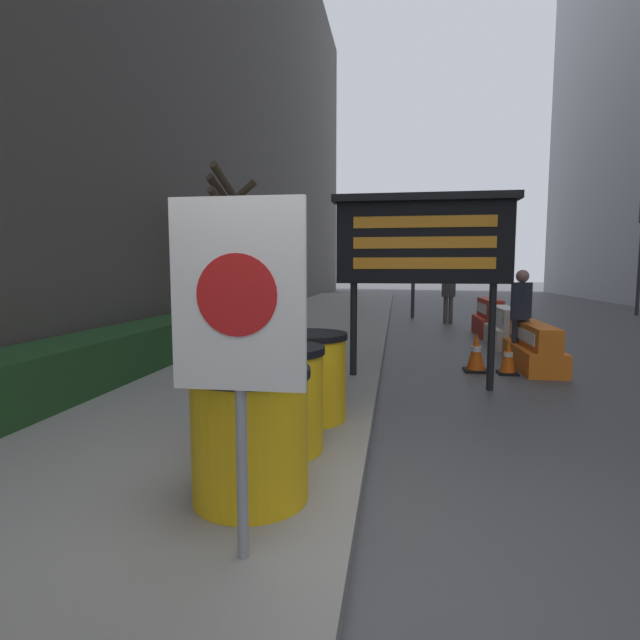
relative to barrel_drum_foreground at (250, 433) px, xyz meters
name	(u,v)px	position (x,y,z in m)	size (l,w,h in m)	color
ground_plane	(353,556)	(0.72, -0.33, -0.60)	(120.00, 120.00, 0.00)	#474749
sidewalk_left	(22,516)	(-1.46, -0.33, -0.52)	(4.36, 56.00, 0.15)	gray
hedge_strip	(94,360)	(-3.04, 2.92, -0.12)	(0.90, 7.47, 0.65)	#1E421E
bare_tree	(214,252)	(-2.97, 7.28, 1.43)	(1.72, 1.98, 3.62)	#4C3D2D
barrel_drum_foreground	(250,433)	(0.00, 0.00, 0.00)	(0.81, 0.81, 0.89)	yellow
barrel_drum_middle	(277,398)	(-0.03, 0.90, 0.00)	(0.81, 0.81, 0.89)	yellow
barrel_drum_back	(308,376)	(0.07, 1.81, 0.00)	(0.81, 0.81, 0.89)	yellow
warning_sign	(238,316)	(0.16, -0.69, 0.85)	(0.70, 0.08, 1.90)	gray
message_board	(423,242)	(1.30, 3.99, 1.46)	(2.51, 0.36, 2.70)	black
jersey_barrier_orange_near	(533,348)	(3.27, 5.72, -0.26)	(0.62, 1.96, 0.77)	orange
jersey_barrier_white	(505,329)	(3.27, 8.05, -0.22)	(0.60, 1.60, 0.86)	silver
jersey_barrier_red_striped	(489,319)	(3.27, 9.85, -0.19)	(0.64, 1.63, 0.93)	red
traffic_cone_near	(476,352)	(2.25, 5.25, -0.28)	(0.37, 0.37, 0.66)	black
traffic_cone_mid	(508,358)	(2.73, 5.12, -0.33)	(0.31, 0.31, 0.55)	black
traffic_light_near_curb	(414,243)	(1.49, 14.00, 1.92)	(0.28, 0.44, 3.46)	#2D2D30
pedestrian_worker	(449,291)	(2.52, 12.56, 0.40)	(0.45, 0.52, 1.70)	#514C42
pedestrian_passerby	(521,309)	(3.11, 6.03, 0.38)	(0.43, 0.51, 1.67)	#333338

